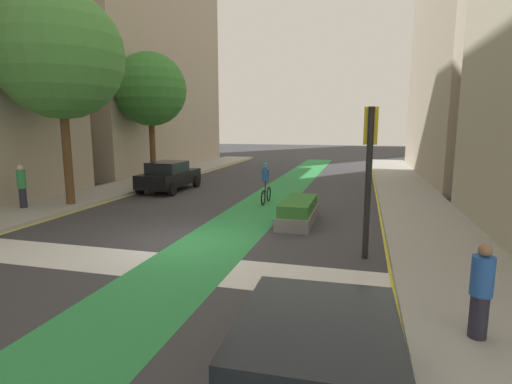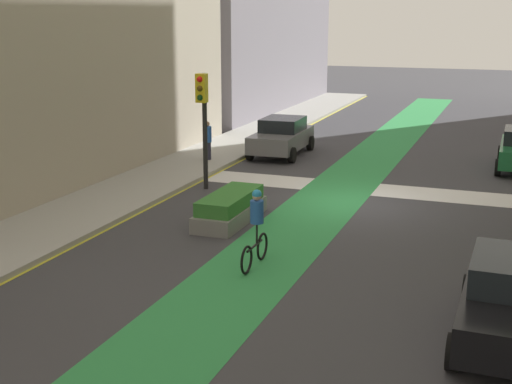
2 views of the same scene
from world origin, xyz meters
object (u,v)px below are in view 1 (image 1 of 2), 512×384
traffic_signal_near_right (370,153)px  cyclist_in_lane (266,182)px  pedestrian_sidewalk_left_a (22,186)px  median_planter (298,212)px  street_tree_near (59,55)px  street_tree_far (150,90)px  car_grey_right_near (317,379)px  car_black_left_far (169,176)px  pedestrian_sidewalk_right_a (481,291)px

traffic_signal_near_right → cyclist_in_lane: traffic_signal_near_right is taller
pedestrian_sidewalk_left_a → median_planter: pedestrian_sidewalk_left_a is taller
street_tree_near → street_tree_far: 8.46m
street_tree_near → pedestrian_sidewalk_left_a: bearing=-137.5°
cyclist_in_lane → street_tree_far: bearing=147.5°
car_grey_right_near → cyclist_in_lane: bearing=105.9°
car_black_left_far → median_planter: (7.79, -5.29, -0.40)m
traffic_signal_near_right → car_grey_right_near: size_ratio=0.93×
traffic_signal_near_right → pedestrian_sidewalk_right_a: traffic_signal_near_right is taller
car_grey_right_near → street_tree_near: bearing=138.5°
pedestrian_sidewalk_right_a → median_planter: size_ratio=0.50×
pedestrian_sidewalk_right_a → street_tree_far: (-14.62, 16.02, 4.69)m
car_black_left_far → street_tree_near: size_ratio=0.49×
street_tree_near → cyclist_in_lane: bearing=20.3°
car_grey_right_near → pedestrian_sidewalk_left_a: size_ratio=2.42×
car_grey_right_near → street_tree_far: bearing=123.5°
street_tree_near → street_tree_far: size_ratio=1.13×
street_tree_far → car_grey_right_near: bearing=-56.5°
car_grey_right_near → car_black_left_far: bearing=122.0°
car_black_left_far → median_planter: car_black_left_far is taller
pedestrian_sidewalk_right_a → street_tree_far: bearing=132.4°
car_black_left_far → street_tree_near: street_tree_near is taller
car_grey_right_near → pedestrian_sidewalk_right_a: size_ratio=2.75×
traffic_signal_near_right → street_tree_near: 13.17m
traffic_signal_near_right → car_grey_right_near: traffic_signal_near_right is taller
street_tree_near → median_planter: street_tree_near is taller
cyclist_in_lane → pedestrian_sidewalk_left_a: size_ratio=1.06×
car_grey_right_near → pedestrian_sidewalk_left_a: (-12.95, 9.12, 0.25)m
pedestrian_sidewalk_right_a → street_tree_near: bearing=151.3°
street_tree_far → pedestrian_sidewalk_right_a: bearing=-47.6°
traffic_signal_near_right → median_planter: size_ratio=1.27×
traffic_signal_near_right → street_tree_far: 17.82m
traffic_signal_near_right → median_planter: 4.67m
cyclist_in_lane → street_tree_far: size_ratio=0.24×
cyclist_in_lane → street_tree_near: 9.94m
cyclist_in_lane → pedestrian_sidewalk_left_a: (-9.19, -4.11, 0.08)m
car_grey_right_near → median_planter: 10.22m
traffic_signal_near_right → pedestrian_sidewalk_left_a: traffic_signal_near_right is taller
cyclist_in_lane → median_planter: bearing=-58.1°
pedestrian_sidewalk_right_a → pedestrian_sidewalk_left_a: bearing=157.1°
pedestrian_sidewalk_left_a → street_tree_far: (0.58, 9.59, 4.57)m
car_black_left_far → cyclist_in_lane: cyclist_in_lane is taller
traffic_signal_near_right → car_black_left_far: size_ratio=0.93×
traffic_signal_near_right → cyclist_in_lane: 7.97m
traffic_signal_near_right → cyclist_in_lane: size_ratio=2.13×
pedestrian_sidewalk_right_a → median_planter: 8.42m
street_tree_far → cyclist_in_lane: bearing=-32.5°
car_grey_right_near → street_tree_far: (-12.37, 18.71, 4.82)m
pedestrian_sidewalk_right_a → street_tree_near: (-13.91, 7.62, 5.33)m
car_black_left_far → pedestrian_sidewalk_left_a: pedestrian_sidewalk_left_a is taller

